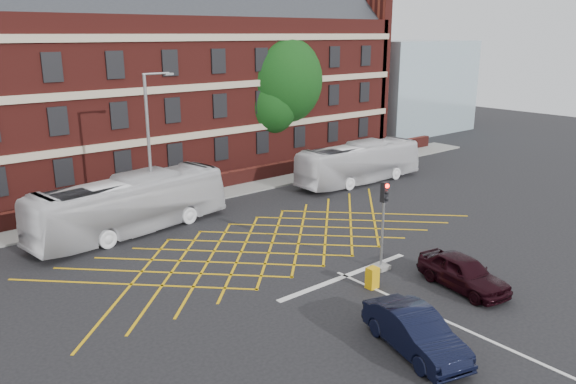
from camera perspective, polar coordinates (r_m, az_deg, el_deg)
ground at (r=28.64m, az=0.85°, el=-6.32°), size 120.00×120.00×0.00m
victorian_building at (r=45.71m, az=-17.48°, el=11.42°), size 51.00×12.17×20.40m
boundary_wall at (r=38.74m, az=-11.76°, el=0.16°), size 56.00×0.50×1.10m
far_pavement at (r=38.02m, az=-11.00°, el=-0.87°), size 60.00×3.00×0.12m
glass_block at (r=65.98m, az=11.67°, el=10.49°), size 14.00×10.00×10.00m
box_junction_hatching at (r=30.07m, az=-1.64°, el=-5.20°), size 8.22×8.22×0.02m
stop_line at (r=26.29m, az=5.87°, el=-8.48°), size 8.00×0.30×0.02m
centre_line at (r=22.75m, az=17.93°, el=-13.33°), size 0.15×14.00×0.02m
bus_left at (r=32.37m, az=-15.70°, el=-1.26°), size 11.85×4.28×3.23m
bus_right at (r=42.12m, az=7.25°, el=2.95°), size 10.80×2.79×2.99m
car_navy at (r=20.69m, az=12.79°, el=-13.65°), size 2.78×4.85×1.51m
car_maroon at (r=25.88m, az=17.37°, el=-7.79°), size 2.47×4.61×1.49m
deciduous_tree at (r=49.08m, az=-1.46°, el=10.65°), size 8.38×8.34×11.11m
traffic_light_near at (r=26.65m, az=9.57°, el=-4.22°), size 0.70×0.70×4.27m
street_lamp at (r=32.95m, az=-13.65°, el=1.65°), size 2.25×1.00×8.71m
utility_cabinet at (r=25.12m, az=8.55°, el=-8.61°), size 0.50×0.42×0.96m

